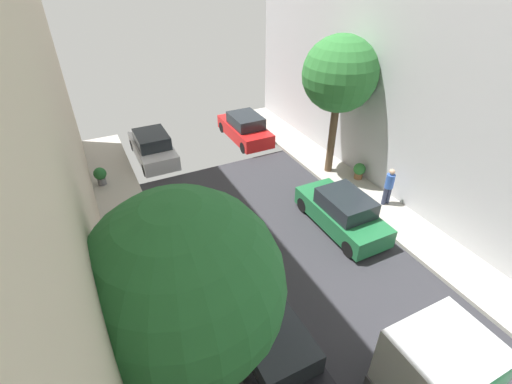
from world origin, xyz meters
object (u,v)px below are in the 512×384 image
object	(u,v)px
parked_car_left_5	(153,147)
street_tree_1	(340,75)
street_tree_0	(184,289)
pedestrian	(389,185)
potted_plant_1	(359,170)
potted_plant_2	(100,175)
parked_car_left_3	(273,351)
parked_car_right_2	(245,128)
parked_car_right_1	(342,212)
lamp_post	(180,275)
parked_car_left_4	(204,235)

from	to	relation	value
parked_car_left_5	street_tree_1	world-z (taller)	street_tree_1
street_tree_0	pedestrian	bearing A→B (deg)	26.68
potted_plant_1	potted_plant_2	xyz separation A→B (m)	(-11.20, 4.99, 0.05)
parked_car_left_3	parked_car_right_2	distance (m)	14.27
parked_car_right_1	potted_plant_1	world-z (taller)	parked_car_right_1
street_tree_1	street_tree_0	bearing A→B (deg)	-138.31
street_tree_0	parked_car_right_2	bearing A→B (deg)	61.56
parked_car_left_5	lamp_post	xyz separation A→B (m)	(-1.90, -12.42, 3.01)
parked_car_left_5	parked_car_right_2	xyz separation A→B (m)	(5.40, 0.04, 0.00)
parked_car_left_4	pedestrian	distance (m)	8.08
parked_car_left_4	potted_plant_2	distance (m)	6.94
pedestrian	lamp_post	distance (m)	10.90
parked_car_left_5	street_tree_0	size ratio (longest dim) A/B	0.65
parked_car_left_3	parked_car_right_2	size ratio (longest dim) A/B	1.00
parked_car_left_5	parked_car_left_4	bearing A→B (deg)	-90.00
street_tree_1	lamp_post	world-z (taller)	street_tree_1
pedestrian	lamp_post	xyz separation A→B (m)	(-9.93, -3.62, 2.66)
parked_car_left_5	parked_car_right_2	size ratio (longest dim) A/B	1.00
parked_car_left_3	lamp_post	bearing A→B (deg)	158.44
parked_car_left_5	parked_car_left_3	bearing A→B (deg)	-90.00
parked_car_left_3	parked_car_right_2	xyz separation A→B (m)	(5.40, 13.21, 0.00)
pedestrian	parked_car_left_4	bearing A→B (deg)	173.86
parked_car_left_4	parked_car_left_3	bearing A→B (deg)	-90.00
pedestrian	potted_plant_2	world-z (taller)	pedestrian
pedestrian	potted_plant_1	world-z (taller)	pedestrian
potted_plant_2	parked_car_right_2	bearing A→B (deg)	11.34
pedestrian	street_tree_0	world-z (taller)	street_tree_0
parked_car_left_5	street_tree_1	bearing A→B (deg)	-35.32
parked_car_left_3	potted_plant_1	bearing A→B (deg)	38.18
street_tree_1	lamp_post	xyz separation A→B (m)	(-9.40, -7.10, -1.18)
street_tree_0	lamp_post	size ratio (longest dim) A/B	1.20
parked_car_left_4	street_tree_1	xyz separation A→B (m)	(7.50, 2.62, 4.19)
parked_car_left_3	lamp_post	xyz separation A→B (m)	(-1.90, 0.75, 3.01)
pedestrian	parked_car_right_2	bearing A→B (deg)	106.56
parked_car_left_4	pedestrian	xyz separation A→B (m)	(8.03, -0.86, 0.35)
parked_car_right_2	pedestrian	world-z (taller)	pedestrian
parked_car_right_2	pedestrian	bearing A→B (deg)	-73.44
street_tree_0	potted_plant_1	distance (m)	13.53
parked_car_right_2	potted_plant_2	size ratio (longest dim) A/B	4.83
parked_car_left_5	potted_plant_2	bearing A→B (deg)	-150.48
parked_car_right_1	lamp_post	xyz separation A→B (m)	(-7.30, -3.33, 3.01)
parked_car_right_1	potted_plant_1	bearing A→B (deg)	40.13
street_tree_1	potted_plant_2	bearing A→B (deg)	160.33
parked_car_left_5	lamp_post	bearing A→B (deg)	-98.70
street_tree_0	parked_car_left_4	bearing A→B (deg)	70.15
parked_car_left_4	parked_car_right_1	size ratio (longest dim) A/B	1.00
potted_plant_1	pedestrian	bearing A→B (deg)	-98.32
parked_car_right_2	potted_plant_1	xyz separation A→B (m)	(2.95, -6.64, -0.13)
parked_car_left_4	potted_plant_2	xyz separation A→B (m)	(-2.85, 6.32, -0.07)
street_tree_1	potted_plant_1	size ratio (longest dim) A/B	8.11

